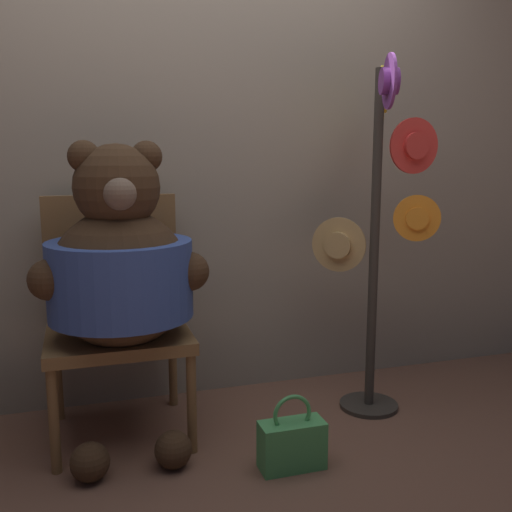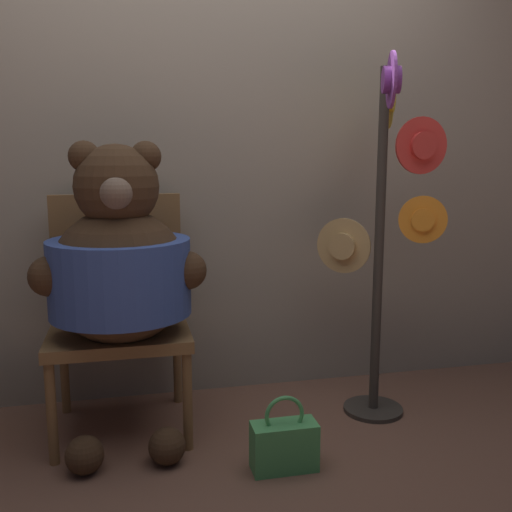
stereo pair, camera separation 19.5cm
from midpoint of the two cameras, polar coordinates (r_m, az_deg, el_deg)
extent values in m
plane|color=brown|center=(2.49, -4.83, -18.89)|extent=(14.00, 14.00, 0.00)
cube|color=gray|center=(2.87, -8.27, 10.35)|extent=(8.00, 0.10, 2.45)
cylinder|color=brown|center=(2.40, -21.86, -15.13)|extent=(0.04, 0.04, 0.42)
cylinder|color=brown|center=(2.41, -8.84, -14.41)|extent=(0.04, 0.04, 0.42)
cylinder|color=brown|center=(2.84, -21.14, -11.13)|extent=(0.04, 0.04, 0.42)
cylinder|color=brown|center=(2.85, -10.31, -10.55)|extent=(0.04, 0.04, 0.42)
cube|color=brown|center=(2.53, -15.78, -7.79)|extent=(0.59, 0.54, 0.05)
cube|color=brown|center=(2.71, -16.25, -0.04)|extent=(0.59, 0.04, 0.56)
sphere|color=#3D2819|center=(2.39, -15.67, -2.24)|extent=(0.57, 0.57, 0.57)
cylinder|color=#334C99|center=(2.39, -15.67, -2.24)|extent=(0.58, 0.58, 0.31)
sphere|color=#3D2819|center=(2.34, -16.09, 6.63)|extent=(0.34, 0.34, 0.34)
sphere|color=#3D2819|center=(2.34, -19.18, 9.39)|extent=(0.12, 0.12, 0.12)
sphere|color=#3D2819|center=(2.35, -13.27, 9.67)|extent=(0.12, 0.12, 0.12)
sphere|color=brown|center=(2.20, -15.96, 6.01)|extent=(0.12, 0.12, 0.12)
sphere|color=#3D2819|center=(2.32, -22.30, -2.23)|extent=(0.16, 0.16, 0.16)
sphere|color=#3D2819|center=(2.34, -9.02, -1.55)|extent=(0.16, 0.16, 0.16)
sphere|color=#3D2819|center=(2.37, -18.70, -18.99)|extent=(0.15, 0.15, 0.15)
sphere|color=#3D2819|center=(2.37, -10.74, -18.53)|extent=(0.15, 0.15, 0.15)
cylinder|color=#332D28|center=(2.89, 9.26, -14.52)|extent=(0.28, 0.28, 0.02)
cylinder|color=#332D28|center=(2.67, 9.71, 0.99)|extent=(0.04, 0.04, 1.58)
cylinder|color=#7A388E|center=(2.48, 10.92, 16.79)|extent=(0.08, 0.22, 0.23)
cylinder|color=#7A388E|center=(2.48, 10.92, 16.79)|extent=(0.10, 0.12, 0.11)
cylinder|color=tan|center=(2.71, 6.24, 1.12)|extent=(0.21, 0.17, 0.26)
cylinder|color=tan|center=(2.71, 6.24, 1.12)|extent=(0.14, 0.13, 0.12)
cylinder|color=orange|center=(2.66, 13.80, 3.68)|extent=(0.20, 0.10, 0.21)
cylinder|color=orange|center=(2.66, 13.80, 3.68)|extent=(0.11, 0.08, 0.10)
cylinder|color=red|center=(2.74, 13.55, 10.67)|extent=(0.26, 0.02, 0.26)
cylinder|color=red|center=(2.74, 13.55, 10.67)|extent=(0.13, 0.06, 0.12)
cylinder|color=yellow|center=(2.78, 10.46, 15.32)|extent=(0.17, 0.24, 0.29)
cylinder|color=yellow|center=(2.78, 10.46, 15.32)|extent=(0.12, 0.14, 0.14)
cube|color=#479E56|center=(2.33, 1.09, -18.42)|extent=(0.25, 0.12, 0.19)
torus|color=#479E56|center=(2.27, 1.11, -15.55)|extent=(0.16, 0.02, 0.16)
camera|label=1|loc=(0.10, -92.27, -0.39)|focal=40.00mm
camera|label=2|loc=(0.10, 87.73, 0.39)|focal=40.00mm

